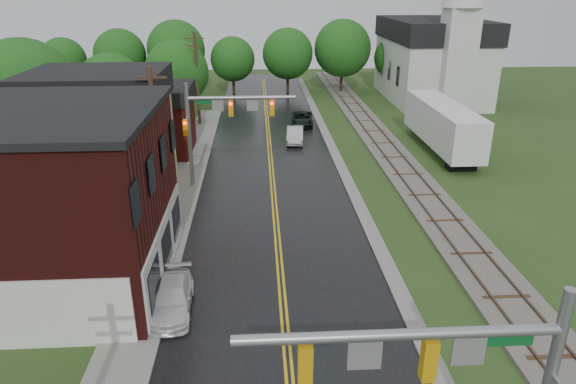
{
  "coord_description": "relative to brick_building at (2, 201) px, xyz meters",
  "views": [
    {
      "loc": [
        -0.91,
        -6.86,
        13.17
      ],
      "look_at": [
        0.49,
        16.9,
        3.5
      ],
      "focal_mm": 32.0,
      "sensor_mm": 36.0,
      "label": 1
    }
  ],
  "objects": [
    {
      "name": "traffic_signal_far",
      "position": [
        9.01,
        12.0,
        0.82
      ],
      "size": [
        7.34,
        0.43,
        7.2
      ],
      "color": "gray",
      "rests_on": "ground"
    },
    {
      "name": "yellow_house",
      "position": [
        1.48,
        11.0,
        -0.95
      ],
      "size": [
        8.0,
        7.0,
        6.4
      ],
      "primitive_type": "cube",
      "color": "tan",
      "rests_on": "ground"
    },
    {
      "name": "utility_pole_c",
      "position": [
        5.68,
        29.0,
        0.57
      ],
      "size": [
        1.8,
        0.28,
        9.0
      ],
      "color": "#382616",
      "rests_on": "ground"
    },
    {
      "name": "pickup_white",
      "position": [
        7.68,
        -2.86,
        -3.54
      ],
      "size": [
        1.88,
        4.26,
        1.22
      ],
      "primitive_type": "imported",
      "rotation": [
        0.0,
        0.0,
        0.04
      ],
      "color": "silver",
      "rests_on": "ground"
    },
    {
      "name": "curb_right",
      "position": [
        17.88,
        20.0,
        -4.15
      ],
      "size": [
        0.8,
        70.0,
        0.12
      ],
      "primitive_type": "cube",
      "color": "gray",
      "rests_on": "ground"
    },
    {
      "name": "semi_trailer",
      "position": [
        26.92,
        19.0,
        -1.79
      ],
      "size": [
        2.77,
        12.76,
        3.99
      ],
      "color": "black",
      "rests_on": "ground"
    },
    {
      "name": "tree_left_e",
      "position": [
        3.64,
        30.9,
        0.66
      ],
      "size": [
        6.4,
        6.4,
        8.16
      ],
      "color": "black",
      "rests_on": "ground"
    },
    {
      "name": "church",
      "position": [
        32.48,
        38.74,
        1.68
      ],
      "size": [
        10.4,
        18.4,
        20.0
      ],
      "color": "silver",
      "rests_on": "ground"
    },
    {
      "name": "railroad",
      "position": [
        22.48,
        20.0,
        -4.05
      ],
      "size": [
        3.2,
        80.0,
        0.3
      ],
      "color": "#59544C",
      "rests_on": "ground"
    },
    {
      "name": "sedan_silver",
      "position": [
        14.82,
        22.35,
        -3.47
      ],
      "size": [
        1.8,
        4.22,
        1.35
      ],
      "primitive_type": "imported",
      "rotation": [
        0.0,
        0.0,
        -0.09
      ],
      "color": "#B8B9BD",
      "rests_on": "ground"
    },
    {
      "name": "darkred_building",
      "position": [
        2.48,
        20.0,
        -1.95
      ],
      "size": [
        7.0,
        6.0,
        4.4
      ],
      "primitive_type": "cube",
      "color": "#3F0F0C",
      "rests_on": "ground"
    },
    {
      "name": "tree_left_b",
      "position": [
        -5.36,
        16.9,
        1.57
      ],
      "size": [
        7.6,
        7.6,
        9.69
      ],
      "color": "black",
      "rests_on": "ground"
    },
    {
      "name": "traffic_signal_near",
      "position": [
        15.96,
        -13.0,
        0.82
      ],
      "size": [
        7.34,
        0.3,
        7.2
      ],
      "color": "gray",
      "rests_on": "ground"
    },
    {
      "name": "suv_dark",
      "position": [
        15.94,
        28.34,
        -3.51
      ],
      "size": [
        2.46,
        4.75,
        1.28
      ],
      "primitive_type": "imported",
      "rotation": [
        0.0,
        0.0,
        -0.08
      ],
      "color": "black",
      "rests_on": "ground"
    },
    {
      "name": "sidewalk_left",
      "position": [
        6.28,
        10.0,
        -4.15
      ],
      "size": [
        2.4,
        50.0,
        0.12
      ],
      "primitive_type": "cube",
      "color": "gray",
      "rests_on": "ground"
    },
    {
      "name": "tree_left_c",
      "position": [
        -1.36,
        24.9,
        0.36
      ],
      "size": [
        6.0,
        6.0,
        7.65
      ],
      "color": "black",
      "rests_on": "ground"
    },
    {
      "name": "main_road",
      "position": [
        12.48,
        15.0,
        -4.15
      ],
      "size": [
        10.0,
        90.0,
        0.02
      ],
      "primitive_type": "cube",
      "color": "black",
      "rests_on": "ground"
    },
    {
      "name": "brick_building",
      "position": [
        0.0,
        0.0,
        0.0
      ],
      "size": [
        14.3,
        10.3,
        8.3
      ],
      "color": "#41100E",
      "rests_on": "ground"
    },
    {
      "name": "utility_pole_b",
      "position": [
        5.68,
        7.0,
        0.57
      ],
      "size": [
        1.8,
        0.28,
        9.0
      ],
      "color": "#382616",
      "rests_on": "ground"
    }
  ]
}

